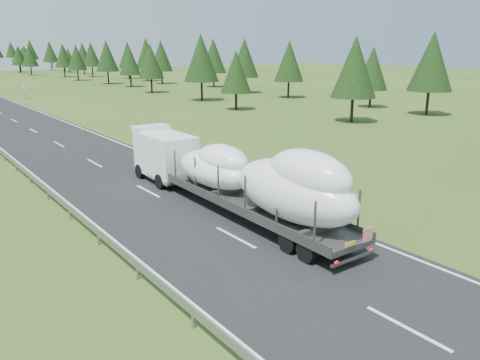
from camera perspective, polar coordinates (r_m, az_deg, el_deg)
ground at (r=16.06m, az=19.69°, el=-16.68°), size 400.00×400.00×0.00m
highway_sign at (r=89.34m, az=-24.84°, el=10.11°), size 0.08×0.90×2.60m
tree_line_right at (r=136.72m, az=-14.98°, el=14.51°), size 26.43×323.95×12.38m
boat_truck at (r=23.95m, az=-0.31°, el=0.76°), size 2.96×18.36×4.31m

